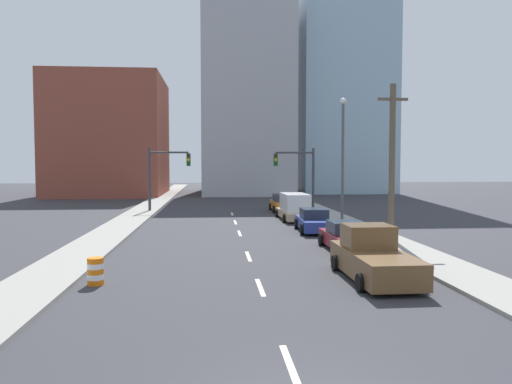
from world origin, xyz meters
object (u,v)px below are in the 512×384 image
Objects in this scene: traffic_barrel at (96,271)px; box_truck_tan at (294,207)px; street_lamp at (343,151)px; sedan_blue at (314,221)px; sedan_orange at (283,203)px; utility_pole_right_mid at (392,162)px; pickup_truck_brown at (373,258)px; traffic_signal_left at (162,171)px; traffic_signal_right at (301,170)px; sedan_maroon at (345,237)px.

traffic_barrel is 21.61m from box_truck_tan.
street_lamp reaches higher than sedan_blue.
sedan_orange reaches higher than traffic_barrel.
utility_pole_right_mid is 6.60m from sedan_blue.
traffic_signal_left is at bearing 110.95° from pickup_truck_brown.
utility_pole_right_mid reaches higher than traffic_signal_left.
traffic_signal_right reaches higher than box_truck_tan.
street_lamp is 2.10× the size of sedan_maroon.
street_lamp reaches higher than traffic_signal_right.
sedan_maroon is at bearing -89.30° from box_truck_tan.
pickup_truck_brown is (-3.51, -17.71, -4.35)m from street_lamp.
street_lamp is 1.91× the size of sedan_blue.
box_truck_tan is 6.54m from sedan_orange.
traffic_signal_left is 22.89m from sedan_maroon.
street_lamp is at bearing -31.34° from traffic_signal_left.
traffic_signal_left is 1.00× the size of traffic_signal_right.
sedan_orange is at bearing 100.79° from utility_pole_right_mid.
utility_pole_right_mid is 1.42× the size of box_truck_tan.
box_truck_tan is at bearing -104.05° from traffic_signal_right.
sedan_orange is (-3.32, 17.42, -3.62)m from utility_pole_right_mid.
traffic_signal_right reaches higher than pickup_truck_brown.
traffic_barrel is at bearing -119.03° from box_truck_tan.
traffic_signal_right is at bearing 85.85° from sedan_blue.
pickup_truck_brown is (-2.00, -26.07, -2.80)m from traffic_signal_right.
utility_pole_right_mid is at bearing -84.80° from traffic_signal_right.
street_lamp is at bearing 52.97° from traffic_barrel.
box_truck_tan reaches higher than sedan_maroon.
street_lamp is 18.57m from pickup_truck_brown.
sedan_blue is (-1.63, -13.54, -2.91)m from traffic_signal_right.
box_truck_tan is (-1.77, -7.07, -2.65)m from traffic_signal_right.
traffic_signal_left is at bearing 90.69° from traffic_barrel.
sedan_blue is (-3.14, -5.18, -4.46)m from street_lamp.
sedan_blue is 13.00m from sedan_orange.
pickup_truck_brown is 0.89× the size of box_truck_tan.
traffic_signal_left is 26.34m from traffic_barrel.
pickup_truck_brown reaches higher than sedan_orange.
sedan_maroon is at bearing -93.96° from traffic_signal_right.
traffic_signal_right is at bearing 17.90° from sedan_orange.
utility_pole_right_mid is at bearing 31.17° from traffic_barrel.
sedan_blue is 6.47m from box_truck_tan.
utility_pole_right_mid is 16.29m from traffic_barrel.
traffic_signal_right reaches higher than sedan_orange.
traffic_barrel is at bearing -126.48° from sedan_blue.
traffic_signal_right is 3.38m from sedan_orange.
sedan_blue is at bearing -89.80° from box_truck_tan.
sedan_maroon is at bearing 30.54° from traffic_barrel.
utility_pole_right_mid is 11.90m from box_truck_tan.
traffic_barrel is at bearing -114.48° from traffic_signal_right.
box_truck_tan is at bearing 107.36° from utility_pole_right_mid.
traffic_signal_right is at bearing 65.52° from traffic_barrel.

